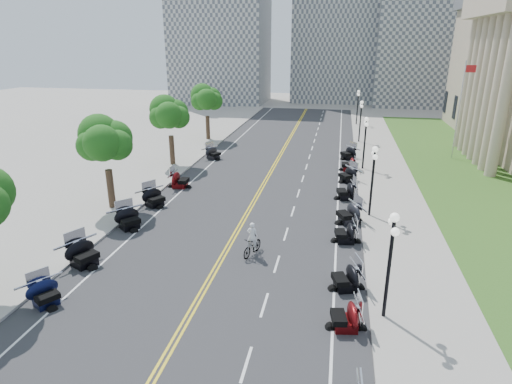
# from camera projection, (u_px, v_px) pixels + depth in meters

# --- Properties ---
(ground) EXTENTS (160.00, 160.00, 0.00)m
(ground) POSITION_uv_depth(u_px,v_px,m) (238.00, 230.00, 28.10)
(ground) COLOR gray
(road) EXTENTS (16.00, 90.00, 0.01)m
(road) POSITION_uv_depth(u_px,v_px,m) (264.00, 183.00, 37.36)
(road) COLOR #333335
(road) RESTS_ON ground
(centerline_yellow_a) EXTENTS (0.12, 90.00, 0.00)m
(centerline_yellow_a) POSITION_uv_depth(u_px,v_px,m) (263.00, 183.00, 37.38)
(centerline_yellow_a) COLOR yellow
(centerline_yellow_a) RESTS_ON road
(centerline_yellow_b) EXTENTS (0.12, 90.00, 0.00)m
(centerline_yellow_b) POSITION_uv_depth(u_px,v_px,m) (265.00, 183.00, 37.33)
(centerline_yellow_b) COLOR yellow
(centerline_yellow_b) RESTS_ON road
(edge_line_north) EXTENTS (0.12, 90.00, 0.00)m
(edge_line_north) POSITION_uv_depth(u_px,v_px,m) (338.00, 188.00, 36.20)
(edge_line_north) COLOR white
(edge_line_north) RESTS_ON road
(edge_line_south) EXTENTS (0.12, 90.00, 0.00)m
(edge_line_south) POSITION_uv_depth(u_px,v_px,m) (194.00, 179.00, 38.52)
(edge_line_south) COLOR white
(edge_line_south) RESTS_ON road
(lane_dash_3) EXTENTS (0.12, 2.00, 0.00)m
(lane_dash_3) POSITION_uv_depth(u_px,v_px,m) (246.00, 364.00, 16.41)
(lane_dash_3) COLOR white
(lane_dash_3) RESTS_ON road
(lane_dash_4) EXTENTS (0.12, 2.00, 0.00)m
(lane_dash_4) POSITION_uv_depth(u_px,v_px,m) (264.00, 305.00, 20.11)
(lane_dash_4) COLOR white
(lane_dash_4) RESTS_ON road
(lane_dash_5) EXTENTS (0.12, 2.00, 0.00)m
(lane_dash_5) POSITION_uv_depth(u_px,v_px,m) (277.00, 264.00, 23.82)
(lane_dash_5) COLOR white
(lane_dash_5) RESTS_ON road
(lane_dash_6) EXTENTS (0.12, 2.00, 0.00)m
(lane_dash_6) POSITION_uv_depth(u_px,v_px,m) (286.00, 234.00, 27.52)
(lane_dash_6) COLOR white
(lane_dash_6) RESTS_ON road
(lane_dash_7) EXTENTS (0.12, 2.00, 0.00)m
(lane_dash_7) POSITION_uv_depth(u_px,v_px,m) (293.00, 211.00, 31.22)
(lane_dash_7) COLOR white
(lane_dash_7) RESTS_ON road
(lane_dash_8) EXTENTS (0.12, 2.00, 0.00)m
(lane_dash_8) POSITION_uv_depth(u_px,v_px,m) (298.00, 193.00, 34.92)
(lane_dash_8) COLOR white
(lane_dash_8) RESTS_ON road
(lane_dash_9) EXTENTS (0.12, 2.00, 0.00)m
(lane_dash_9) POSITION_uv_depth(u_px,v_px,m) (303.00, 179.00, 38.63)
(lane_dash_9) COLOR white
(lane_dash_9) RESTS_ON road
(lane_dash_10) EXTENTS (0.12, 2.00, 0.00)m
(lane_dash_10) POSITION_uv_depth(u_px,v_px,m) (306.00, 167.00, 42.33)
(lane_dash_10) COLOR white
(lane_dash_10) RESTS_ON road
(lane_dash_11) EXTENTS (0.12, 2.00, 0.00)m
(lane_dash_11) POSITION_uv_depth(u_px,v_px,m) (309.00, 157.00, 46.03)
(lane_dash_11) COLOR white
(lane_dash_11) RESTS_ON road
(lane_dash_12) EXTENTS (0.12, 2.00, 0.00)m
(lane_dash_12) POSITION_uv_depth(u_px,v_px,m) (312.00, 148.00, 49.74)
(lane_dash_12) COLOR white
(lane_dash_12) RESTS_ON road
(lane_dash_13) EXTENTS (0.12, 2.00, 0.00)m
(lane_dash_13) POSITION_uv_depth(u_px,v_px,m) (314.00, 141.00, 53.44)
(lane_dash_13) COLOR white
(lane_dash_13) RESTS_ON road
(lane_dash_14) EXTENTS (0.12, 2.00, 0.00)m
(lane_dash_14) POSITION_uv_depth(u_px,v_px,m) (316.00, 134.00, 57.14)
(lane_dash_14) COLOR white
(lane_dash_14) RESTS_ON road
(lane_dash_15) EXTENTS (0.12, 2.00, 0.00)m
(lane_dash_15) POSITION_uv_depth(u_px,v_px,m) (318.00, 129.00, 60.85)
(lane_dash_15) COLOR white
(lane_dash_15) RESTS_ON road
(lane_dash_16) EXTENTS (0.12, 2.00, 0.00)m
(lane_dash_16) POSITION_uv_depth(u_px,v_px,m) (320.00, 124.00, 64.55)
(lane_dash_16) COLOR white
(lane_dash_16) RESTS_ON road
(lane_dash_17) EXTENTS (0.12, 2.00, 0.00)m
(lane_dash_17) POSITION_uv_depth(u_px,v_px,m) (321.00, 119.00, 68.25)
(lane_dash_17) COLOR white
(lane_dash_17) RESTS_ON road
(lane_dash_18) EXTENTS (0.12, 2.00, 0.00)m
(lane_dash_18) POSITION_uv_depth(u_px,v_px,m) (322.00, 115.00, 71.95)
(lane_dash_18) COLOR white
(lane_dash_18) RESTS_ON road
(lane_dash_19) EXTENTS (0.12, 2.00, 0.00)m
(lane_dash_19) POSITION_uv_depth(u_px,v_px,m) (323.00, 112.00, 75.66)
(lane_dash_19) COLOR white
(lane_dash_19) RESTS_ON road
(sidewalk_north) EXTENTS (5.00, 90.00, 0.15)m
(sidewalk_north) POSITION_uv_depth(u_px,v_px,m) (389.00, 190.00, 35.43)
(sidewalk_north) COLOR #9E9991
(sidewalk_north) RESTS_ON ground
(sidewalk_south) EXTENTS (5.00, 90.00, 0.15)m
(sidewalk_south) POSITION_uv_depth(u_px,v_px,m) (152.00, 176.00, 39.24)
(sidewalk_south) COLOR #9E9991
(sidewalk_south) RESTS_ON ground
(lawn) EXTENTS (9.00, 60.00, 0.10)m
(lawn) POSITION_uv_depth(u_px,v_px,m) (455.00, 169.00, 41.58)
(lawn) COLOR #356023
(lawn) RESTS_ON ground
(distant_block_a) EXTENTS (18.00, 14.00, 26.00)m
(distant_block_a) POSITION_uv_depth(u_px,v_px,m) (221.00, 35.00, 84.44)
(distant_block_a) COLOR gray
(distant_block_a) RESTS_ON ground
(distant_block_b) EXTENTS (16.00, 12.00, 30.00)m
(distant_block_b) POSITION_uv_depth(u_px,v_px,m) (335.00, 24.00, 85.35)
(distant_block_b) COLOR gray
(distant_block_b) RESTS_ON ground
(distant_block_c) EXTENTS (20.00, 14.00, 22.00)m
(distant_block_c) POSITION_uv_depth(u_px,v_px,m) (430.00, 46.00, 80.64)
(distant_block_c) COLOR gray
(distant_block_c) RESTS_ON ground
(street_lamp_1) EXTENTS (0.50, 1.20, 4.90)m
(street_lamp_1) POSITION_uv_depth(u_px,v_px,m) (389.00, 267.00, 18.28)
(street_lamp_1) COLOR black
(street_lamp_1) RESTS_ON sidewalk_north
(street_lamp_2) EXTENTS (0.50, 1.20, 4.90)m
(street_lamp_2) POSITION_uv_depth(u_px,v_px,m) (372.00, 182.00, 29.38)
(street_lamp_2) COLOR black
(street_lamp_2) RESTS_ON sidewalk_north
(street_lamp_3) EXTENTS (0.50, 1.20, 4.90)m
(street_lamp_3) POSITION_uv_depth(u_px,v_px,m) (365.00, 144.00, 40.49)
(street_lamp_3) COLOR black
(street_lamp_3) RESTS_ON sidewalk_north
(street_lamp_4) EXTENTS (0.50, 1.20, 4.90)m
(street_lamp_4) POSITION_uv_depth(u_px,v_px,m) (360.00, 122.00, 51.60)
(street_lamp_4) COLOR black
(street_lamp_4) RESTS_ON sidewalk_north
(street_lamp_5) EXTENTS (0.50, 1.20, 4.90)m
(street_lamp_5) POSITION_uv_depth(u_px,v_px,m) (357.00, 107.00, 62.71)
(street_lamp_5) COLOR black
(street_lamp_5) RESTS_ON sidewalk_north
(flagpole) EXTENTS (1.10, 0.20, 10.00)m
(flagpole) POSITION_uv_depth(u_px,v_px,m) (459.00, 111.00, 43.55)
(flagpole) COLOR silver
(flagpole) RESTS_ON ground
(tree_2) EXTENTS (4.80, 4.80, 9.20)m
(tree_2) POSITION_uv_depth(u_px,v_px,m) (106.00, 146.00, 30.19)
(tree_2) COLOR #235619
(tree_2) RESTS_ON sidewalk_south
(tree_3) EXTENTS (4.80, 4.80, 9.20)m
(tree_3) POSITION_uv_depth(u_px,v_px,m) (170.00, 118.00, 41.30)
(tree_3) COLOR #235619
(tree_3) RESTS_ON sidewalk_south
(tree_4) EXTENTS (4.80, 4.80, 9.20)m
(tree_4) POSITION_uv_depth(u_px,v_px,m) (207.00, 102.00, 52.41)
(tree_4) COLOR #235619
(tree_4) RESTS_ON sidewalk_south
(motorcycle_n_3) EXTENTS (2.19, 2.19, 1.33)m
(motorcycle_n_3) POSITION_uv_depth(u_px,v_px,m) (346.00, 315.00, 18.28)
(motorcycle_n_3) COLOR #590A0C
(motorcycle_n_3) RESTS_ON road
(motorcycle_n_4) EXTENTS (2.50, 2.50, 1.40)m
(motorcycle_n_4) POSITION_uv_depth(u_px,v_px,m) (346.00, 277.00, 21.20)
(motorcycle_n_4) COLOR black
(motorcycle_n_4) RESTS_ON road
(motorcycle_n_5) EXTENTS (2.23, 2.23, 1.39)m
(motorcycle_n_5) POSITION_uv_depth(u_px,v_px,m) (346.00, 232.00, 26.23)
(motorcycle_n_5) COLOR black
(motorcycle_n_5) RESTS_ON road
(motorcycle_n_6) EXTENTS (2.95, 2.95, 1.54)m
(motorcycle_n_6) POSITION_uv_depth(u_px,v_px,m) (349.00, 212.00, 28.98)
(motorcycle_n_6) COLOR black
(motorcycle_n_6) RESTS_ON road
(motorcycle_n_7) EXTENTS (2.52, 2.52, 1.49)m
(motorcycle_n_7) POSITION_uv_depth(u_px,v_px,m) (346.00, 190.00, 33.43)
(motorcycle_n_7) COLOR black
(motorcycle_n_7) RESTS_ON road
(motorcycle_n_8) EXTENTS (2.87, 2.87, 1.44)m
(motorcycle_n_8) POSITION_uv_depth(u_px,v_px,m) (348.00, 174.00, 37.58)
(motorcycle_n_8) COLOR black
(motorcycle_n_8) RESTS_ON road
(motorcycle_n_9) EXTENTS (2.15, 2.15, 1.44)m
(motorcycle_n_9) POSITION_uv_depth(u_px,v_px,m) (349.00, 163.00, 40.89)
(motorcycle_n_9) COLOR #590A0C
(motorcycle_n_9) RESTS_ON road
(motorcycle_n_10) EXTENTS (2.91, 2.91, 1.46)m
(motorcycle_n_10) POSITION_uv_depth(u_px,v_px,m) (348.00, 152.00, 44.94)
(motorcycle_n_10) COLOR black
(motorcycle_n_10) RESTS_ON road
(motorcycle_s_3) EXTENTS (2.61, 2.61, 1.32)m
(motorcycle_s_3) POSITION_uv_depth(u_px,v_px,m) (45.00, 292.00, 19.94)
(motorcycle_s_3) COLOR black
(motorcycle_s_3) RESTS_ON road
(motorcycle_s_4) EXTENTS (2.99, 2.99, 1.56)m
(motorcycle_s_4) POSITION_uv_depth(u_px,v_px,m) (83.00, 252.00, 23.46)
(motorcycle_s_4) COLOR black
(motorcycle_s_4) RESTS_ON road
(motorcycle_s_5) EXTENTS (3.02, 3.02, 1.50)m
(motorcycle_s_5) POSITION_uv_depth(u_px,v_px,m) (129.00, 218.00, 28.15)
(motorcycle_s_5) COLOR black
(motorcycle_s_5) RESTS_ON road
(motorcycle_s_6) EXTENTS (2.95, 2.95, 1.49)m
(motorcycle_s_6) POSITION_uv_depth(u_px,v_px,m) (154.00, 197.00, 32.02)
(motorcycle_s_6) COLOR black
(motorcycle_s_6) RESTS_ON road
(motorcycle_s_7) EXTENTS (2.25, 2.25, 1.52)m
(motorcycle_s_7) POSITION_uv_depth(u_px,v_px,m) (180.00, 179.00, 36.13)
(motorcycle_s_7) COLOR #590A0C
(motorcycle_s_7) RESTS_ON road
(motorcycle_s_9) EXTENTS (2.74, 2.74, 1.40)m
(motorcycle_s_9) POSITION_uv_depth(u_px,v_px,m) (213.00, 152.00, 44.97)
(motorcycle_s_9) COLOR black
(motorcycle_s_9) RESTS_ON road
(bicycle) EXTENTS (1.14, 1.99, 1.15)m
(bicycle) POSITION_uv_depth(u_px,v_px,m) (252.00, 246.00, 24.65)
(bicycle) COLOR #A51414
(bicycle) RESTS_ON road
(cyclist_rider) EXTENTS (0.62, 0.41, 1.70)m
(cyclist_rider) POSITION_uv_depth(u_px,v_px,m) (252.00, 223.00, 24.18)
(cyclist_rider) COLOR silver
(cyclist_rider) RESTS_ON bicycle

